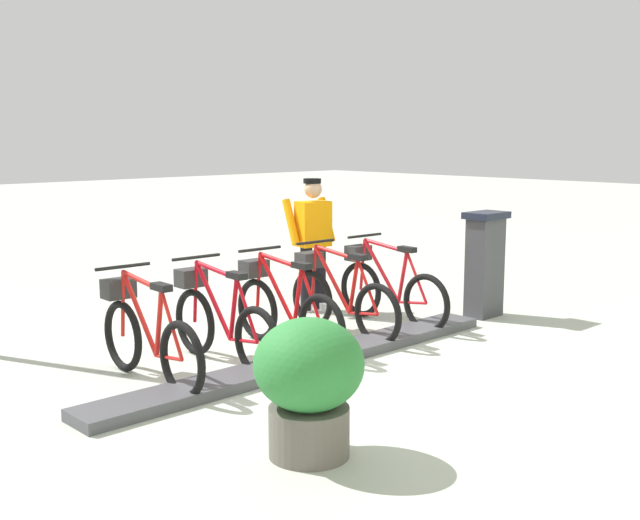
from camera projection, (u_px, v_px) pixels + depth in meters
ground_plane at (310, 365)px, 7.54m from camera, size 60.00×60.00×0.00m
dock_rail_base at (310, 360)px, 7.53m from camera, size 0.44×4.84×0.10m
payment_kiosk at (485, 262)px, 9.47m from camera, size 0.36×0.52×1.28m
bike_docked_0 at (388, 287)px, 9.16m from camera, size 1.72×0.54×1.02m
bike_docked_1 at (339, 297)px, 8.61m from camera, size 1.72×0.54×1.02m
bike_docked_2 at (283, 308)px, 8.06m from camera, size 1.72×0.54×1.02m
bike_docked_3 at (220, 321)px, 7.51m from camera, size 1.72×0.54×1.02m
bike_docked_4 at (146, 335)px, 6.96m from camera, size 1.72×0.54×1.02m
worker_near_rack at (313, 239)px, 9.76m from camera, size 0.54×0.68×1.66m
planter_bush at (309, 380)px, 5.33m from camera, size 0.76×0.76×0.97m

